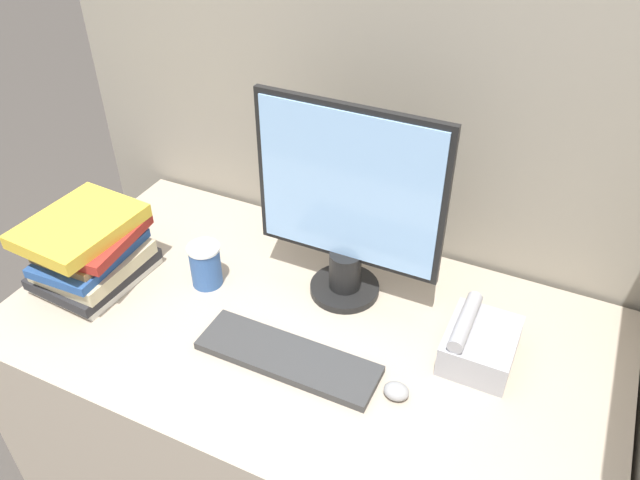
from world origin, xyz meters
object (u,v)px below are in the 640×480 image
object	(u,v)px
mouse	(396,391)
keyboard	(288,357)
coffee_cup	(206,265)
book_stack	(90,251)
monitor	(347,210)
desk_telephone	(479,343)

from	to	relation	value
mouse	keyboard	bearing A→B (deg)	-177.81
coffee_cup	book_stack	size ratio (longest dim) A/B	0.40
mouse	book_stack	size ratio (longest dim) A/B	0.19
keyboard	coffee_cup	xyz separation A→B (m)	(-0.32, 0.15, 0.05)
monitor	keyboard	xyz separation A→B (m)	(-0.02, -0.28, -0.25)
coffee_cup	desk_telephone	size ratio (longest dim) A/B	0.64
keyboard	mouse	size ratio (longest dim) A/B	7.61
mouse	book_stack	distance (m)	0.87
monitor	book_stack	bearing A→B (deg)	-158.48
monitor	desk_telephone	size ratio (longest dim) A/B	2.79
book_stack	desk_telephone	distance (m)	1.01
monitor	mouse	world-z (taller)	monitor
keyboard	mouse	bearing A→B (deg)	2.19
mouse	book_stack	world-z (taller)	book_stack
keyboard	coffee_cup	distance (m)	0.36
book_stack	desk_telephone	bearing A→B (deg)	9.25
mouse	desk_telephone	bearing A→B (deg)	55.06
desk_telephone	coffee_cup	bearing A→B (deg)	-176.37
mouse	coffee_cup	xyz separation A→B (m)	(-0.58, 0.14, 0.04)
monitor	coffee_cup	bearing A→B (deg)	-159.47
coffee_cup	book_stack	xyz separation A→B (m)	(-0.28, -0.12, 0.04)
keyboard	desk_telephone	world-z (taller)	desk_telephone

